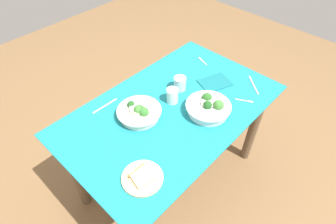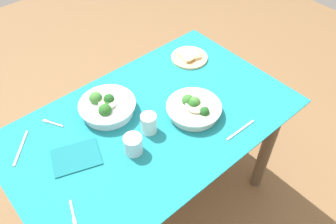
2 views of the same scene
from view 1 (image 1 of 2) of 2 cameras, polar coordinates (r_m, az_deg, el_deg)
ground_plane at (r=2.31m, az=0.59°, el=-13.10°), size 6.00×6.00×0.00m
dining_table at (r=1.80m, az=0.73°, el=-2.25°), size 1.37×0.84×0.77m
broccoli_bowl_far at (r=1.67m, az=8.35°, el=0.93°), size 0.27×0.27×0.10m
broccoli_bowl_near at (r=1.64m, az=-5.94°, el=-0.03°), size 0.26×0.26×0.09m
bread_side_plate at (r=1.39m, az=-5.33°, el=-13.27°), size 0.21×0.21×0.03m
water_glass_center at (r=1.72m, az=0.91°, el=3.40°), size 0.07×0.07×0.10m
water_glass_side at (r=1.81m, az=2.46°, el=5.89°), size 0.08×0.08×0.09m
fork_by_far_bowl at (r=1.82m, az=15.59°, el=2.25°), size 0.06×0.10×0.00m
fork_by_near_bowl at (r=2.11m, az=7.09°, el=10.40°), size 0.05×0.10×0.00m
table_knife_left at (r=1.76m, az=-12.85°, el=1.25°), size 0.18×0.01×0.00m
table_knife_right at (r=1.95m, az=17.21°, el=5.34°), size 0.14×0.15×0.00m
napkin_folded_upper at (r=1.91m, az=9.63°, el=5.99°), size 0.24×0.21×0.01m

